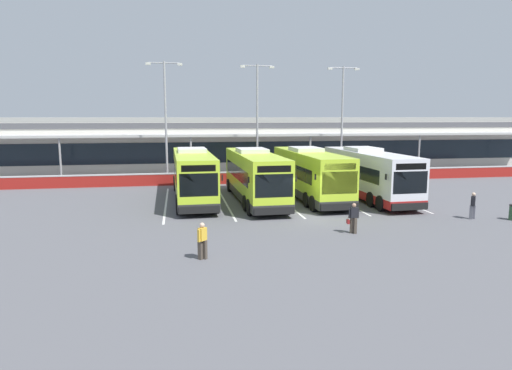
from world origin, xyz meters
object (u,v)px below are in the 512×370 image
object	(u,v)px
pedestrian_in_dark_coat	(202,240)
lamp_post_west	(166,114)
coach_bus_centre	(309,175)
coach_bus_right_centre	(368,175)
coach_bus_left_centre	(255,177)
coach_bus_leftmost	(193,176)
pedestrian_with_handbag	(353,217)
lamp_post_centre	(257,115)
lamp_post_east	(342,115)
pedestrian_near_bin	(473,205)

from	to	relation	value
pedestrian_in_dark_coat	lamp_post_west	distance (m)	23.96
coach_bus_centre	coach_bus_right_centre	size ratio (longest dim) A/B	1.00
coach_bus_left_centre	coach_bus_right_centre	size ratio (longest dim) A/B	1.00
coach_bus_leftmost	pedestrian_in_dark_coat	world-z (taller)	coach_bus_leftmost
coach_bus_centre	pedestrian_with_handbag	bearing A→B (deg)	-93.71
pedestrian_in_dark_coat	lamp_post_west	xyz separation A→B (m)	(-1.97, 23.25, 5.42)
coach_bus_leftmost	lamp_post_centre	size ratio (longest dim) A/B	1.11
lamp_post_east	coach_bus_left_centre	bearing A→B (deg)	-133.26
pedestrian_near_bin	lamp_post_east	size ratio (longest dim) A/B	0.15
lamp_post_west	coach_bus_left_centre	bearing A→B (deg)	-58.39
coach_bus_centre	lamp_post_centre	xyz separation A→B (m)	(-2.07, 10.70, 4.50)
lamp_post_east	lamp_post_west	bearing A→B (deg)	-176.34
pedestrian_near_bin	lamp_post_east	xyz separation A→B (m)	(-1.05, 19.44, 5.42)
coach_bus_left_centre	coach_bus_centre	size ratio (longest dim) A/B	1.00
coach_bus_left_centre	pedestrian_with_handbag	xyz separation A→B (m)	(3.59, -9.79, -0.93)
coach_bus_leftmost	coach_bus_left_centre	size ratio (longest dim) A/B	1.00
coach_bus_leftmost	pedestrian_in_dark_coat	size ratio (longest dim) A/B	7.53
coach_bus_right_centre	pedestrian_near_bin	world-z (taller)	coach_bus_right_centre
coach_bus_leftmost	pedestrian_in_dark_coat	xyz separation A→B (m)	(-0.10, -13.89, -0.91)
pedestrian_in_dark_coat	lamp_post_east	world-z (taller)	lamp_post_east
pedestrian_with_handbag	lamp_post_centre	distance (m)	21.74
coach_bus_leftmost	lamp_post_centre	bearing A→B (deg)	57.06
pedestrian_with_handbag	lamp_post_east	bearing A→B (deg)	71.15
pedestrian_in_dark_coat	lamp_post_east	xyz separation A→B (m)	(15.35, 24.36, 5.42)
lamp_post_centre	lamp_post_east	world-z (taller)	same
coach_bus_left_centre	lamp_post_centre	world-z (taller)	lamp_post_centre
coach_bus_centre	lamp_post_west	xyz separation A→B (m)	(-10.70, 9.95, 4.50)
coach_bus_right_centre	pedestrian_with_handbag	size ratio (longest dim) A/B	7.53
coach_bus_right_centre	lamp_post_west	size ratio (longest dim) A/B	1.11
lamp_post_west	lamp_post_centre	xyz separation A→B (m)	(8.62, 0.75, 0.00)
pedestrian_with_handbag	pedestrian_near_bin	bearing A→B (deg)	12.95
coach_bus_right_centre	pedestrian_with_handbag	xyz separation A→B (m)	(-5.00, -9.62, -0.93)
coach_bus_right_centre	lamp_post_centre	xyz separation A→B (m)	(-6.41, 11.38, 4.50)
pedestrian_in_dark_coat	lamp_post_centre	xyz separation A→B (m)	(6.65, 24.00, 5.42)
coach_bus_left_centre	pedestrian_with_handbag	size ratio (longest dim) A/B	7.53
pedestrian_near_bin	coach_bus_left_centre	bearing A→B (deg)	146.58
coach_bus_centre	pedestrian_near_bin	size ratio (longest dim) A/B	7.53
coach_bus_leftmost	coach_bus_centre	bearing A→B (deg)	-3.90
pedestrian_in_dark_coat	pedestrian_near_bin	size ratio (longest dim) A/B	1.00
lamp_post_centre	coach_bus_centre	bearing A→B (deg)	-79.03
coach_bus_centre	lamp_post_centre	distance (m)	11.79
coach_bus_left_centre	lamp_post_east	xyz separation A→B (m)	(10.89, 11.57, 4.50)
lamp_post_east	coach_bus_centre	bearing A→B (deg)	-120.92
coach_bus_leftmost	coach_bus_centre	size ratio (longest dim) A/B	1.00
coach_bus_centre	coach_bus_right_centre	distance (m)	4.39
coach_bus_right_centre	lamp_post_east	bearing A→B (deg)	78.95
coach_bus_leftmost	pedestrian_near_bin	bearing A→B (deg)	-28.82
pedestrian_with_handbag	pedestrian_near_bin	xyz separation A→B (m)	(8.34, 1.92, 0.02)
coach_bus_right_centre	pedestrian_near_bin	bearing A→B (deg)	-66.55
pedestrian_with_handbag	lamp_post_centre	bearing A→B (deg)	93.83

